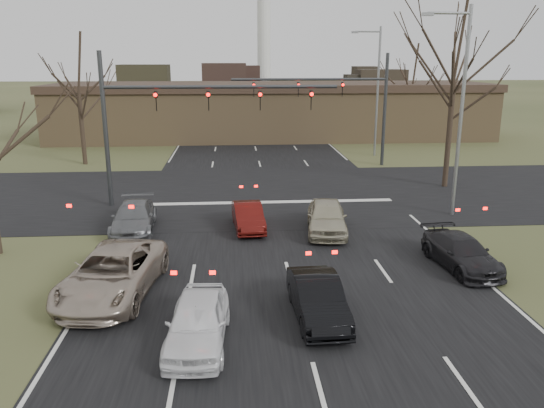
{
  "coord_description": "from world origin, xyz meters",
  "views": [
    {
      "loc": [
        -1.93,
        -14.88,
        7.59
      ],
      "look_at": [
        -0.44,
        5.43,
        2.0
      ],
      "focal_mm": 35.0,
      "sensor_mm": 36.0,
      "label": 1
    }
  ],
  "objects": [
    {
      "name": "car_charcoal_sedan",
      "position": [
        6.5,
        3.16,
        0.6
      ],
      "size": [
        2.13,
        4.29,
        1.2
      ],
      "primitive_type": "imported",
      "rotation": [
        0.0,
        0.0,
        0.11
      ],
      "color": "black",
      "rests_on": "ground"
    },
    {
      "name": "building",
      "position": [
        2.0,
        38.0,
        2.67
      ],
      "size": [
        42.4,
        10.4,
        5.3
      ],
      "color": "#8F734D",
      "rests_on": "ground"
    },
    {
      "name": "car_grey_ahead",
      "position": [
        -6.5,
        8.45,
        0.65
      ],
      "size": [
        2.08,
        4.57,
        1.3
      ],
      "primitive_type": "imported",
      "rotation": [
        0.0,
        0.0,
        0.06
      ],
      "color": "slate",
      "rests_on": "ground"
    },
    {
      "name": "ground",
      "position": [
        0.0,
        0.0,
        0.0
      ],
      "size": [
        360.0,
        360.0,
        0.0
      ],
      "primitive_type": "plane",
      "color": "#3D4625",
      "rests_on": "ground"
    },
    {
      "name": "streetlight_right_near",
      "position": [
        8.82,
        10.0,
        5.59
      ],
      "size": [
        2.34,
        0.25,
        10.0
      ],
      "color": "gray",
      "rests_on": "ground"
    },
    {
      "name": "mast_arm_near",
      "position": [
        -5.23,
        13.0,
        5.07
      ],
      "size": [
        12.12,
        0.24,
        8.0
      ],
      "color": "#383A3D",
      "rests_on": "ground"
    },
    {
      "name": "road_main",
      "position": [
        0.0,
        60.0,
        0.01
      ],
      "size": [
        14.0,
        300.0,
        0.02
      ],
      "primitive_type": "cube",
      "color": "black",
      "rests_on": "ground"
    },
    {
      "name": "tree_right_far",
      "position": [
        15.0,
        35.0,
        6.96
      ],
      "size": [
        5.4,
        5.4,
        9.0
      ],
      "color": "black",
      "rests_on": "ground"
    },
    {
      "name": "car_black_hatch",
      "position": [
        0.5,
        -0.44,
        0.64
      ],
      "size": [
        1.53,
        3.95,
        1.29
      ],
      "primitive_type": "imported",
      "rotation": [
        0.0,
        0.0,
        0.04
      ],
      "color": "black",
      "rests_on": "ground"
    },
    {
      "name": "mast_arm_far",
      "position": [
        6.18,
        23.0,
        5.02
      ],
      "size": [
        11.12,
        0.24,
        8.0
      ],
      "color": "#383A3D",
      "rests_on": "ground"
    },
    {
      "name": "tree_right_near",
      "position": [
        11.0,
        16.0,
        8.9
      ],
      "size": [
        6.9,
        6.9,
        11.5
      ],
      "color": "black",
      "rests_on": "ground"
    },
    {
      "name": "car_red_ahead",
      "position": [
        -1.32,
        8.44,
        0.6
      ],
      "size": [
        1.54,
        3.72,
        1.2
      ],
      "primitive_type": "imported",
      "rotation": [
        0.0,
        0.0,
        0.08
      ],
      "color": "#4E0E0B",
      "rests_on": "ground"
    },
    {
      "name": "car_white_sedan",
      "position": [
        -3.0,
        -1.69,
        0.67
      ],
      "size": [
        1.82,
        4.05,
        1.35
      ],
      "primitive_type": "imported",
      "rotation": [
        0.0,
        0.0,
        -0.06
      ],
      "color": "white",
      "rests_on": "ground"
    },
    {
      "name": "car_silver_ahead",
      "position": [
        2.19,
        7.69,
        0.73
      ],
      "size": [
        2.27,
        4.48,
        1.46
      ],
      "primitive_type": "imported",
      "rotation": [
        0.0,
        0.0,
        -0.13
      ],
      "color": "#BAB396",
      "rests_on": "ground"
    },
    {
      "name": "streetlight_right_far",
      "position": [
        9.32,
        27.0,
        5.59
      ],
      "size": [
        2.34,
        0.25,
        10.0
      ],
      "color": "gray",
      "rests_on": "ground"
    },
    {
      "name": "tree_left_far",
      "position": [
        -13.0,
        25.0,
        7.34
      ],
      "size": [
        5.7,
        5.7,
        9.5
      ],
      "color": "black",
      "rests_on": "ground"
    },
    {
      "name": "car_silver_suv",
      "position": [
        -5.99,
        1.67,
        0.77
      ],
      "size": [
        3.28,
        5.84,
        1.54
      ],
      "primitive_type": "imported",
      "rotation": [
        0.0,
        0.0,
        -0.13
      ],
      "color": "#B2A290",
      "rests_on": "ground"
    },
    {
      "name": "road_cross",
      "position": [
        0.0,
        15.0,
        0.01
      ],
      "size": [
        200.0,
        14.0,
        0.02
      ],
      "primitive_type": "cube",
      "color": "black",
      "rests_on": "ground"
    }
  ]
}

